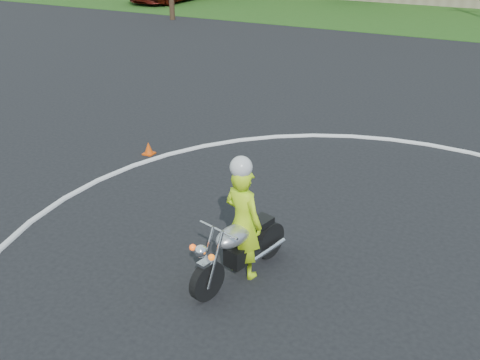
% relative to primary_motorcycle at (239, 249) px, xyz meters
% --- Properties ---
extents(primary_motorcycle, '(0.90, 2.00, 1.07)m').
position_rel_primary_motorcycle_xyz_m(primary_motorcycle, '(0.00, 0.00, 0.00)').
color(primary_motorcycle, black).
rests_on(primary_motorcycle, ground).
extents(rider_primary_grp, '(0.75, 0.59, 1.99)m').
position_rel_primary_motorcycle_xyz_m(rider_primary_grp, '(0.01, 0.14, 0.44)').
color(rider_primary_grp, '#C9FA1A').
rests_on(rider_primary_grp, ground).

